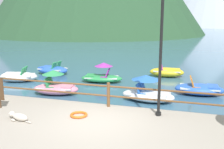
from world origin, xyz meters
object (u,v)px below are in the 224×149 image
object	(u,v)px
pedal_boat_3	(18,76)
pedal_boat_6	(199,89)
lamp_post	(161,42)
life_ring	(79,115)
pedal_boat_0	(102,76)
pedal_boat_5	(56,86)
pedal_boat_2	(167,72)
dog_resting	(19,117)
pedal_boat_4	(52,70)
pedal_boat_1	(148,92)

from	to	relation	value
pedal_boat_3	pedal_boat_6	xyz separation A→B (m)	(10.42, 0.09, -0.01)
lamp_post	life_ring	world-z (taller)	lamp_post
pedal_boat_0	pedal_boat_5	size ratio (longest dim) A/B	1.07
pedal_boat_2	pedal_boat_3	bearing A→B (deg)	-155.76
dog_resting	pedal_boat_4	bearing A→B (deg)	112.15
pedal_boat_1	pedal_boat_5	distance (m)	4.60
pedal_boat_4	pedal_boat_6	xyz separation A→B (m)	(9.48, -2.37, -0.01)
pedal_boat_3	pedal_boat_6	distance (m)	10.42
dog_resting	pedal_boat_1	bearing A→B (deg)	51.74
life_ring	pedal_boat_5	bearing A→B (deg)	128.52
life_ring	pedal_boat_4	size ratio (longest dim) A/B	0.25
dog_resting	life_ring	bearing A→B (deg)	27.02
lamp_post	life_ring	size ratio (longest dim) A/B	7.04
pedal_boat_1	pedal_boat_4	world-z (taller)	pedal_boat_1
pedal_boat_2	pedal_boat_4	xyz separation A→B (m)	(-7.58, -1.38, -0.01)
dog_resting	pedal_boat_6	bearing A→B (deg)	46.53
pedal_boat_3	pedal_boat_5	size ratio (longest dim) A/B	1.03
lamp_post	pedal_boat_6	bearing A→B (deg)	71.35
pedal_boat_0	pedal_boat_2	size ratio (longest dim) A/B	1.14
lamp_post	life_ring	xyz separation A→B (m)	(-2.65, -0.85, -2.53)
dog_resting	pedal_boat_6	size ratio (longest dim) A/B	0.44
pedal_boat_1	lamp_post	bearing A→B (deg)	-74.41
pedal_boat_0	pedal_boat_1	distance (m)	4.23
pedal_boat_0	pedal_boat_6	world-z (taller)	pedal_boat_0
pedal_boat_0	pedal_boat_2	xyz separation A→B (m)	(3.60, 2.63, -0.06)
life_ring	dog_resting	bearing A→B (deg)	-152.98
pedal_boat_1	pedal_boat_3	distance (m)	8.25
life_ring	pedal_boat_4	bearing A→B (deg)	124.40
lamp_post	pedal_boat_4	xyz separation A→B (m)	(-7.96, 6.89, -2.68)
pedal_boat_5	pedal_boat_6	bearing A→B (deg)	15.77
pedal_boat_1	pedal_boat_4	distance (m)	8.22
pedal_boat_1	pedal_boat_5	size ratio (longest dim) A/B	1.07
pedal_boat_4	pedal_boat_1	bearing A→B (deg)	-29.44
pedal_boat_1	pedal_boat_2	bearing A→B (deg)	85.53
pedal_boat_5	life_ring	bearing A→B (deg)	-51.48
life_ring	pedal_boat_0	xyz separation A→B (m)	(-1.32, 6.50, -0.08)
life_ring	pedal_boat_0	size ratio (longest dim) A/B	0.23
pedal_boat_6	pedal_boat_0	bearing A→B (deg)	168.55
pedal_boat_1	pedal_boat_3	world-z (taller)	pedal_boat_1
pedal_boat_6	dog_resting	bearing A→B (deg)	-133.47
pedal_boat_0	pedal_boat_1	size ratio (longest dim) A/B	1.00
pedal_boat_0	pedal_boat_5	world-z (taller)	pedal_boat_5
pedal_boat_6	lamp_post	bearing A→B (deg)	-108.65
lamp_post	pedal_boat_5	bearing A→B (deg)	154.43
lamp_post	pedal_boat_4	bearing A→B (deg)	139.10
life_ring	lamp_post	bearing A→B (deg)	17.83
dog_resting	pedal_boat_4	xyz separation A→B (m)	(-3.52, 8.65, -0.23)
pedal_boat_0	pedal_boat_3	size ratio (longest dim) A/B	1.03
pedal_boat_2	pedal_boat_6	bearing A→B (deg)	-63.09
pedal_boat_4	pedal_boat_5	world-z (taller)	pedal_boat_5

